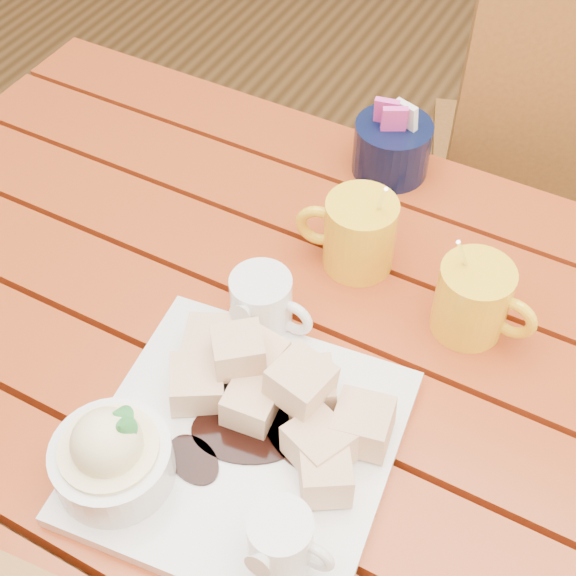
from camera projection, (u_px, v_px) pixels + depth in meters
The scene contains 7 objects.
table at pixel (287, 414), 0.94m from camera, with size 1.20×0.79×0.75m.
dessert_plate at pixel (218, 439), 0.76m from camera, with size 0.32×0.32×0.12m.
coffee_mug_left at pixel (358, 233), 0.92m from camera, with size 0.12×0.08×0.14m.
coffee_mug_right at pixel (475, 299), 0.86m from camera, with size 0.11×0.08×0.13m.
cream_pitcher at pixel (263, 305), 0.86m from camera, with size 0.10×0.08×0.08m.
sugar_caddy at pixel (392, 147), 1.04m from camera, with size 0.10×0.10×0.11m.
chair_far at pixel (570, 195), 1.35m from camera, with size 0.58×0.58×0.96m.
Camera 1 is at (0.24, -0.44, 1.45)m, focal length 50.00 mm.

